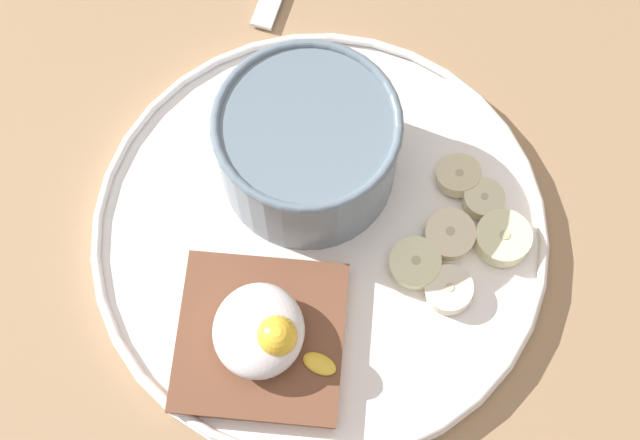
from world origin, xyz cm
name	(u,v)px	position (x,y,z in cm)	size (l,w,h in cm)	color
ground_plane	(320,241)	(0.00, 0.00, 1.00)	(120.00, 120.00, 2.00)	#9B7A57
plate	(320,232)	(0.00, 0.00, 2.80)	(29.58, 29.58, 1.60)	white
oatmeal_bowl	(308,147)	(-4.30, -1.06, 6.50)	(11.57, 11.57, 7.02)	slate
toast_slice	(261,338)	(7.44, -3.15, 3.72)	(10.34, 10.34, 1.28)	brown
poached_egg	(262,332)	(7.52, -2.95, 5.71)	(5.86, 7.63, 3.40)	white
banana_slice_front	(459,175)	(-4.25, 8.83, 3.58)	(4.23, 4.20, 1.44)	beige
banana_slice_left	(415,263)	(2.02, 6.14, 3.69)	(4.72, 4.71, 1.55)	beige
banana_slice_back	(449,235)	(0.01, 8.24, 3.76)	(4.29, 4.22, 1.66)	beige
banana_slice_right	(483,200)	(-2.64, 10.44, 3.58)	(2.88, 2.86, 1.22)	beige
banana_slice_inner	(449,290)	(3.61, 8.29, 3.61)	(3.22, 3.31, 1.37)	#EDE3C7
banana_slice_outer	(503,236)	(-0.20, 11.66, 3.69)	(4.97, 4.95, 1.44)	#EEEDB6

